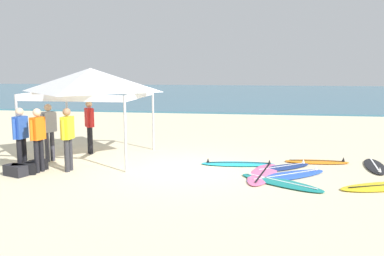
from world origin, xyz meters
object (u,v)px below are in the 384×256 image
(person_orange, at_px, (38,136))
(gear_bag_by_pole, at_px, (35,166))
(surfboard_orange, at_px, (317,162))
(surfboard_pink, at_px, (263,173))
(gear_bag_near_tent, at_px, (24,169))
(person_grey, at_px, (49,128))
(surfboard_cyan, at_px, (238,164))
(surfboard_blue, at_px, (287,176))
(person_red, at_px, (89,123))
(surfboard_black, at_px, (375,166))
(person_blue, at_px, (21,134))
(person_yellow, at_px, (68,135))
(canopy_tent, at_px, (91,80))
(surfboard_teal, at_px, (280,182))
(surfboard_navy, at_px, (282,167))
(gear_bag_on_sand, at_px, (16,170))

(person_orange, relative_size, gear_bag_by_pole, 2.85)
(surfboard_orange, xyz_separation_m, person_orange, (-7.49, -2.18, 0.95))
(surfboard_pink, distance_m, gear_bag_near_tent, 6.25)
(person_grey, relative_size, gear_bag_near_tent, 2.85)
(surfboard_orange, distance_m, surfboard_cyan, 2.36)
(surfboard_orange, height_order, surfboard_blue, same)
(person_red, xyz_separation_m, person_grey, (-0.76, -1.22, 0.00))
(surfboard_black, relative_size, surfboard_cyan, 0.93)
(person_blue, bearing_deg, surfboard_blue, 2.99)
(person_yellow, xyz_separation_m, gear_bag_near_tent, (-1.01, -0.50, -0.85))
(gear_bag_near_tent, bearing_deg, person_red, 75.61)
(canopy_tent, xyz_separation_m, gear_bag_near_tent, (-1.04, -2.14, -2.25))
(surfboard_cyan, relative_size, person_grey, 1.25)
(person_blue, relative_size, gear_bag_by_pole, 2.85)
(surfboard_orange, distance_m, person_orange, 7.86)
(surfboard_black, xyz_separation_m, person_yellow, (-8.29, -1.64, 0.95))
(canopy_tent, relative_size, surfboard_teal, 1.46)
(canopy_tent, xyz_separation_m, surfboard_orange, (6.74, 0.32, -2.35))
(surfboard_teal, relative_size, person_red, 1.28)
(surfboard_orange, relative_size, surfboard_navy, 1.02)
(canopy_tent, xyz_separation_m, gear_bag_on_sand, (-1.18, -2.32, -2.25))
(surfboard_black, height_order, person_blue, person_blue)
(surfboard_orange, xyz_separation_m, surfboard_cyan, (-2.29, -0.60, -0.00))
(surfboard_navy, distance_m, person_grey, 6.85)
(surfboard_black, xyz_separation_m, surfboard_blue, (-2.51, -1.40, -0.00))
(surfboard_black, bearing_deg, surfboard_navy, -168.48)
(gear_bag_near_tent, bearing_deg, surfboard_pink, 8.06)
(surfboard_orange, height_order, person_grey, person_grey)
(canopy_tent, height_order, person_red, canopy_tent)
(surfboard_black, bearing_deg, surfboard_teal, -142.91)
(person_orange, distance_m, gear_bag_on_sand, 1.05)
(surfboard_navy, bearing_deg, person_red, 169.38)
(person_grey, bearing_deg, surfboard_black, 3.74)
(person_red, bearing_deg, surfboard_teal, -24.33)
(surfboard_black, distance_m, gear_bag_near_tent, 9.54)
(surfboard_navy, relative_size, surfboard_blue, 0.77)
(surfboard_cyan, distance_m, gear_bag_by_pole, 5.59)
(canopy_tent, distance_m, gear_bag_by_pole, 3.00)
(person_yellow, bearing_deg, gear_bag_by_pole, -173.55)
(gear_bag_near_tent, xyz_separation_m, gear_bag_by_pole, (0.09, 0.39, 0.00))
(surfboard_black, distance_m, gear_bag_on_sand, 9.71)
(surfboard_pink, bearing_deg, surfboard_orange, 44.91)
(surfboard_navy, bearing_deg, surfboard_cyan, 168.60)
(canopy_tent, height_order, surfboard_cyan, canopy_tent)
(surfboard_teal, height_order, surfboard_cyan, same)
(surfboard_orange, bearing_deg, surfboard_navy, -140.97)
(person_red, bearing_deg, person_yellow, -82.21)
(person_grey, bearing_deg, person_red, 58.01)
(canopy_tent, height_order, person_orange, canopy_tent)
(person_orange, xyz_separation_m, gear_bag_near_tent, (-0.28, -0.28, -0.85))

